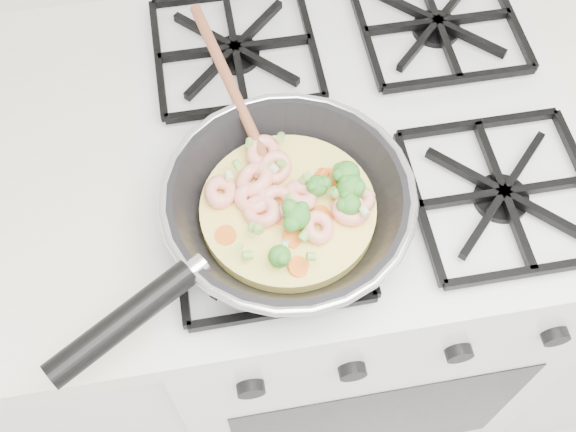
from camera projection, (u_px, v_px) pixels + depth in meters
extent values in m
cube|color=white|center=(339.00, 268.00, 1.35)|extent=(0.60, 0.60, 0.90)
cube|color=black|center=(375.00, 425.00, 1.20)|extent=(0.48, 0.00, 0.40)
cube|color=black|center=(360.00, 119.00, 0.95)|extent=(0.56, 0.56, 0.02)
torus|color=silver|center=(288.00, 195.00, 0.81)|extent=(0.30, 0.30, 0.01)
cylinder|color=black|center=(122.00, 323.00, 0.74)|extent=(0.17, 0.12, 0.03)
cylinder|color=#FFEA6E|center=(288.00, 210.00, 0.84)|extent=(0.21, 0.21, 0.02)
ellipsoid|color=brown|center=(271.00, 170.00, 0.85)|extent=(0.05, 0.06, 0.01)
cylinder|color=brown|center=(230.00, 83.00, 0.88)|extent=(0.07, 0.23, 0.07)
torus|color=#FFB196|center=(350.00, 210.00, 0.82)|extent=(0.06, 0.06, 0.02)
torus|color=#FFB196|center=(255.00, 180.00, 0.84)|extent=(0.08, 0.07, 0.03)
torus|color=#FFB196|center=(263.00, 152.00, 0.86)|extent=(0.07, 0.07, 0.02)
torus|color=#FFB196|center=(252.00, 199.00, 0.83)|extent=(0.07, 0.07, 0.02)
torus|color=#FFB196|center=(220.00, 192.00, 0.83)|extent=(0.06, 0.06, 0.03)
torus|color=#FFB196|center=(318.00, 227.00, 0.81)|extent=(0.05, 0.05, 0.03)
torus|color=#FFB196|center=(300.00, 196.00, 0.83)|extent=(0.06, 0.06, 0.03)
torus|color=#FFB196|center=(356.00, 201.00, 0.83)|extent=(0.06, 0.06, 0.02)
torus|color=#FFB196|center=(278.00, 202.00, 0.83)|extent=(0.07, 0.07, 0.03)
torus|color=#FFB196|center=(275.00, 167.00, 0.85)|extent=(0.07, 0.07, 0.03)
torus|color=#FFB196|center=(262.00, 211.00, 0.82)|extent=(0.07, 0.07, 0.02)
ellipsoid|color=#40902F|center=(317.00, 186.00, 0.83)|extent=(0.03, 0.03, 0.03)
ellipsoid|color=#40902F|center=(280.00, 256.00, 0.78)|extent=(0.03, 0.03, 0.03)
ellipsoid|color=#40902F|center=(297.00, 217.00, 0.80)|extent=(0.04, 0.04, 0.03)
ellipsoid|color=#40902F|center=(347.00, 174.00, 0.83)|extent=(0.04, 0.04, 0.03)
ellipsoid|color=#40902F|center=(350.00, 205.00, 0.81)|extent=(0.03, 0.03, 0.03)
ellipsoid|color=#40902F|center=(351.00, 188.00, 0.82)|extent=(0.04, 0.04, 0.03)
cylinder|color=orange|center=(275.00, 218.00, 0.82)|extent=(0.04, 0.04, 0.01)
cylinder|color=orange|center=(297.00, 199.00, 0.84)|extent=(0.03, 0.03, 0.01)
cylinder|color=orange|center=(261.00, 215.00, 0.83)|extent=(0.03, 0.03, 0.01)
cylinder|color=orange|center=(273.00, 166.00, 0.86)|extent=(0.03, 0.03, 0.01)
cylinder|color=orange|center=(225.00, 235.00, 0.81)|extent=(0.04, 0.04, 0.01)
cylinder|color=orange|center=(319.00, 175.00, 0.85)|extent=(0.03, 0.03, 0.01)
cylinder|color=orange|center=(296.00, 236.00, 0.81)|extent=(0.04, 0.04, 0.01)
cylinder|color=orange|center=(294.00, 214.00, 0.83)|extent=(0.03, 0.03, 0.01)
cylinder|color=orange|center=(292.00, 204.00, 0.83)|extent=(0.04, 0.04, 0.01)
cylinder|color=orange|center=(341.00, 197.00, 0.84)|extent=(0.03, 0.03, 0.01)
cylinder|color=orange|center=(256.00, 205.00, 0.83)|extent=(0.04, 0.04, 0.01)
cylinder|color=orange|center=(324.00, 214.00, 0.83)|extent=(0.03, 0.03, 0.01)
cylinder|color=orange|center=(330.00, 178.00, 0.85)|extent=(0.03, 0.03, 0.01)
cylinder|color=orange|center=(299.00, 267.00, 0.79)|extent=(0.03, 0.03, 0.01)
cylinder|color=#77B749|center=(281.00, 137.00, 0.85)|extent=(0.01, 0.01, 0.01)
cylinder|color=beige|center=(273.00, 168.00, 0.84)|extent=(0.01, 0.01, 0.01)
cylinder|color=#77B749|center=(334.00, 193.00, 0.82)|extent=(0.01, 0.01, 0.01)
cylinder|color=#77B749|center=(283.00, 165.00, 0.85)|extent=(0.01, 0.01, 0.01)
cylinder|color=#77B749|center=(239.00, 246.00, 0.78)|extent=(0.01, 0.01, 0.01)
cylinder|color=beige|center=(284.00, 245.00, 0.79)|extent=(0.01, 0.01, 0.01)
cylinder|color=#77B749|center=(288.00, 224.00, 0.80)|extent=(0.01, 0.01, 0.01)
cylinder|color=#77B749|center=(248.00, 255.00, 0.79)|extent=(0.01, 0.01, 0.01)
cylinder|color=#77B749|center=(311.00, 256.00, 0.78)|extent=(0.01, 0.01, 0.01)
cylinder|color=#77B749|center=(237.00, 165.00, 0.83)|extent=(0.01, 0.01, 0.01)
cylinder|color=#77B749|center=(304.00, 236.00, 0.80)|extent=(0.01, 0.01, 0.01)
cylinder|color=#77B749|center=(249.00, 143.00, 0.86)|extent=(0.01, 0.01, 0.01)
cylinder|color=#77B749|center=(251.00, 227.00, 0.80)|extent=(0.01, 0.01, 0.01)
cylinder|color=#77B749|center=(258.00, 230.00, 0.79)|extent=(0.01, 0.01, 0.01)
cylinder|color=beige|center=(365.00, 212.00, 0.80)|extent=(0.01, 0.01, 0.01)
cylinder|color=beige|center=(229.00, 176.00, 0.83)|extent=(0.01, 0.01, 0.01)
cylinder|color=#77B749|center=(306.00, 178.00, 0.83)|extent=(0.01, 0.01, 0.01)
cylinder|color=#77B749|center=(290.00, 197.00, 0.82)|extent=(0.01, 0.01, 0.01)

